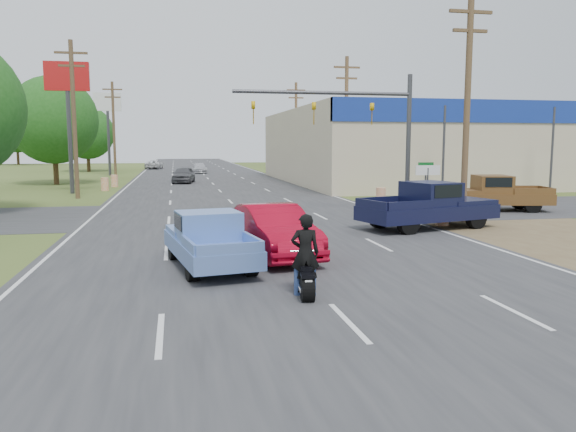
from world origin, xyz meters
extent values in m
plane|color=#3F4B1E|center=(0.00, 0.00, 0.00)|extent=(200.00, 200.00, 0.00)
cube|color=#2D2D30|center=(0.00, 40.00, 0.01)|extent=(15.00, 180.00, 0.02)
cube|color=#2D2D30|center=(0.00, 18.00, 0.01)|extent=(120.00, 10.00, 0.02)
cube|color=brown|center=(11.00, 10.00, 0.01)|extent=(8.00, 18.00, 0.01)
cube|color=#B7A88C|center=(32.00, 40.00, 3.30)|extent=(50.00, 28.00, 6.60)
cylinder|color=#4C3823|center=(9.50, 13.00, 5.00)|extent=(0.28, 0.28, 10.00)
cube|color=#4C3823|center=(9.50, 13.00, 9.20)|extent=(2.00, 0.14, 0.14)
cube|color=#4C3823|center=(9.50, 13.00, 8.40)|extent=(1.60, 0.14, 0.14)
cylinder|color=#4C3823|center=(9.50, 31.00, 5.00)|extent=(0.28, 0.28, 10.00)
cube|color=#4C3823|center=(9.50, 31.00, 9.20)|extent=(2.00, 0.14, 0.14)
cube|color=#4C3823|center=(9.50, 31.00, 8.40)|extent=(1.60, 0.14, 0.14)
cylinder|color=#4C3823|center=(9.50, 49.00, 5.00)|extent=(0.28, 0.28, 10.00)
cube|color=#4C3823|center=(9.50, 49.00, 9.20)|extent=(2.00, 0.14, 0.14)
cube|color=#4C3823|center=(9.50, 49.00, 8.40)|extent=(1.60, 0.14, 0.14)
cylinder|color=#4C3823|center=(-9.50, 28.00, 5.00)|extent=(0.28, 0.28, 10.00)
cube|color=#4C3823|center=(-9.50, 28.00, 9.20)|extent=(2.00, 0.14, 0.14)
cube|color=#4C3823|center=(-9.50, 28.00, 8.40)|extent=(1.60, 0.14, 0.14)
cylinder|color=#4C3823|center=(-9.50, 52.00, 5.00)|extent=(0.28, 0.28, 10.00)
cube|color=#4C3823|center=(-9.50, 52.00, 9.20)|extent=(2.00, 0.14, 0.14)
cube|color=#4C3823|center=(-9.50, 52.00, 8.40)|extent=(1.60, 0.14, 0.14)
cylinder|color=#422D19|center=(-13.50, 42.00, 1.62)|extent=(0.44, 0.44, 3.24)
sphere|color=#1B4F16|center=(-13.50, 42.00, 5.58)|extent=(7.56, 7.56, 7.56)
cylinder|color=#422D19|center=(-14.20, 66.00, 1.44)|extent=(0.44, 0.44, 2.88)
sphere|color=#1B4F16|center=(-14.20, 66.00, 4.96)|extent=(6.72, 6.72, 6.72)
cylinder|color=#422D19|center=(55.00, 70.00, 1.80)|extent=(0.44, 0.44, 3.60)
sphere|color=#1B4F16|center=(55.00, 70.00, 6.20)|extent=(8.40, 8.40, 8.40)
cylinder|color=#422D19|center=(30.00, 95.00, 1.71)|extent=(0.44, 0.44, 3.42)
sphere|color=#1B4F16|center=(30.00, 95.00, 5.89)|extent=(7.98, 7.98, 7.98)
cylinder|color=#422D19|center=(-30.00, 95.00, 1.89)|extent=(0.44, 0.44, 3.78)
sphere|color=#1B4F16|center=(-30.00, 95.00, 6.51)|extent=(8.82, 8.82, 8.82)
cylinder|color=orange|center=(8.00, 12.00, 0.50)|extent=(0.56, 0.56, 1.00)
cylinder|color=orange|center=(8.40, 20.50, 0.50)|extent=(0.56, 0.56, 1.00)
cylinder|color=orange|center=(-8.50, 34.00, 0.50)|extent=(0.56, 0.56, 1.00)
cylinder|color=orange|center=(-8.20, 38.00, 0.50)|extent=(0.56, 0.56, 1.00)
cylinder|color=#3F3F44|center=(-10.50, 32.00, 4.50)|extent=(0.30, 0.30, 9.00)
cube|color=#B21414|center=(-10.50, 32.00, 8.20)|extent=(3.00, 0.35, 2.00)
cylinder|color=#3F3F44|center=(-10.50, 56.00, 4.50)|extent=(0.30, 0.30, 9.00)
cube|color=white|center=(-10.50, 56.00, 8.20)|extent=(3.00, 0.35, 2.00)
cylinder|color=#3F3F44|center=(8.20, 14.00, 1.20)|extent=(0.08, 0.08, 2.40)
cube|color=white|center=(8.20, 14.00, 2.30)|extent=(1.20, 0.05, 0.45)
cylinder|color=#3F3F44|center=(8.80, 15.50, 1.20)|extent=(0.08, 0.08, 2.40)
cube|color=#0C591E|center=(8.80, 15.50, 2.50)|extent=(0.80, 0.04, 0.22)
cylinder|color=#3F3F44|center=(8.50, 17.00, 3.50)|extent=(0.24, 0.24, 7.00)
cylinder|color=#3F3F44|center=(4.00, 17.00, 6.00)|extent=(9.00, 0.18, 0.18)
imported|color=gold|center=(6.50, 17.00, 5.55)|extent=(0.18, 0.40, 1.10)
imported|color=gold|center=(3.50, 17.00, 5.55)|extent=(0.18, 0.40, 1.10)
imported|color=gold|center=(0.50, 17.00, 5.55)|extent=(0.18, 0.40, 1.10)
imported|color=#A4071E|center=(-0.31, 6.74, 0.80)|extent=(2.40, 5.07, 1.60)
cylinder|color=black|center=(-0.44, 1.62, 0.29)|extent=(0.35, 0.61, 0.58)
cylinder|color=black|center=(-0.29, 2.90, 0.29)|extent=(0.17, 0.59, 0.58)
cube|color=black|center=(-0.36, 2.28, 0.55)|extent=(0.32, 1.08, 0.27)
cube|color=black|center=(-0.33, 2.50, 0.73)|extent=(0.29, 0.51, 0.19)
cube|color=black|center=(-0.39, 2.02, 0.69)|extent=(0.32, 0.51, 0.09)
cylinder|color=white|center=(-0.30, 2.77, 0.93)|extent=(0.58, 0.11, 0.04)
cube|color=white|center=(-0.46, 1.43, 0.49)|extent=(0.16, 0.04, 0.11)
imported|color=black|center=(-0.38, 2.14, 0.91)|extent=(0.71, 0.51, 1.82)
cylinder|color=black|center=(-3.35, 6.90, 0.37)|extent=(0.39, 0.77, 0.74)
cylinder|color=black|center=(-1.82, 7.15, 0.37)|extent=(0.39, 0.77, 0.74)
cylinder|color=black|center=(-2.89, 4.05, 0.37)|extent=(0.39, 0.77, 0.74)
cylinder|color=black|center=(-1.36, 4.30, 0.37)|extent=(0.39, 0.77, 0.74)
cube|color=#6085CF|center=(-2.36, 5.60, 0.57)|extent=(2.59, 5.04, 0.48)
cube|color=#6085CF|center=(-2.59, 7.02, 0.88)|extent=(2.03, 2.08, 0.17)
cube|color=#6085CF|center=(-2.37, 5.69, 1.20)|extent=(1.91, 1.70, 0.79)
cube|color=black|center=(-2.37, 5.69, 1.34)|extent=(1.90, 1.42, 0.42)
cube|color=#6085CF|center=(-1.98, 3.27, 0.94)|extent=(1.69, 0.34, 0.28)
cylinder|color=black|center=(8.45, 12.71, 0.45)|extent=(0.96, 0.56, 0.90)
cylinder|color=black|center=(8.94, 10.88, 0.45)|extent=(0.96, 0.56, 0.90)
cylinder|color=black|center=(5.06, 11.79, 0.45)|extent=(0.96, 0.56, 0.90)
cylinder|color=black|center=(5.55, 9.97, 0.45)|extent=(0.96, 0.56, 0.90)
cube|color=black|center=(7.00, 11.34, 0.70)|extent=(6.24, 3.70, 0.59)
cube|color=black|center=(8.70, 11.80, 1.07)|extent=(2.71, 2.65, 0.20)
cube|color=black|center=(7.11, 11.37, 1.46)|extent=(2.24, 2.46, 0.96)
cube|color=black|center=(7.11, 11.37, 1.63)|extent=(1.91, 2.41, 0.51)
cube|color=black|center=(4.23, 10.59, 1.15)|extent=(0.63, 2.02, 0.34)
cylinder|color=black|center=(11.32, 16.01, 0.43)|extent=(0.92, 0.51, 0.87)
cylinder|color=black|center=(11.72, 17.79, 0.43)|extent=(0.92, 0.51, 0.87)
cylinder|color=black|center=(14.62, 15.27, 0.43)|extent=(0.92, 0.51, 0.87)
cylinder|color=black|center=(15.02, 17.05, 0.43)|extent=(0.92, 0.51, 0.87)
cube|color=brown|center=(13.17, 16.53, 0.67)|extent=(5.98, 3.34, 0.56)
cube|color=brown|center=(11.52, 16.90, 1.03)|extent=(2.54, 2.48, 0.20)
cube|color=brown|center=(13.06, 16.55, 1.41)|extent=(2.09, 2.32, 0.92)
cube|color=black|center=(13.06, 16.55, 1.57)|extent=(1.76, 2.28, 0.49)
cube|color=brown|center=(15.87, 15.93, 1.11)|extent=(0.52, 1.97, 0.33)
imported|color=#505155|center=(-2.53, 41.66, 0.74)|extent=(2.38, 4.58, 1.49)
imported|color=silver|center=(-0.32, 59.22, 0.61)|extent=(1.84, 4.26, 1.22)
imported|color=silver|center=(-6.19, 72.37, 0.63)|extent=(2.65, 4.75, 1.26)
camera|label=1|loc=(-3.25, -10.18, 3.47)|focal=35.00mm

